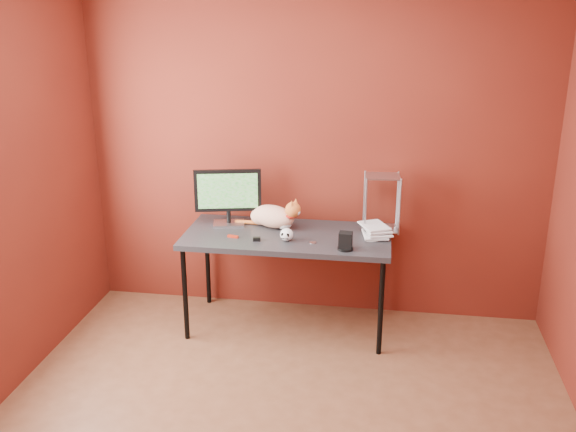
% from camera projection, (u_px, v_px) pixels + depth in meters
% --- Properties ---
extents(room, '(3.52, 3.52, 2.61)m').
position_uv_depth(room, '(275.00, 199.00, 3.14)').
color(room, brown).
rests_on(room, ground).
extents(desk, '(1.50, 0.70, 0.75)m').
position_uv_depth(desk, '(287.00, 240.00, 4.69)').
color(desk, black).
rests_on(desk, ground).
extents(monitor, '(0.49, 0.21, 0.43)m').
position_uv_depth(monitor, '(228.00, 194.00, 4.79)').
color(monitor, '#A4A4A9').
rests_on(monitor, desk).
extents(cat, '(0.52, 0.31, 0.25)m').
position_uv_depth(cat, '(273.00, 216.00, 4.79)').
color(cat, '#D3602C').
rests_on(cat, desk).
extents(skull_mug, '(0.09, 0.09, 0.09)m').
position_uv_depth(skull_mug, '(287.00, 235.00, 4.53)').
color(skull_mug, white).
rests_on(skull_mug, desk).
extents(speaker, '(0.11, 0.11, 0.12)m').
position_uv_depth(speaker, '(345.00, 242.00, 4.36)').
color(speaker, black).
rests_on(speaker, desk).
extents(book_stack, '(0.26, 0.28, 0.92)m').
position_uv_depth(book_stack, '(367.00, 174.00, 4.49)').
color(book_stack, beige).
rests_on(book_stack, desk).
extents(wire_rack, '(0.26, 0.22, 0.42)m').
position_uv_depth(wire_rack, '(382.00, 203.00, 4.69)').
color(wire_rack, '#A4A4A9').
rests_on(wire_rack, desk).
extents(pocket_knife, '(0.08, 0.04, 0.02)m').
position_uv_depth(pocket_knife, '(233.00, 236.00, 4.60)').
color(pocket_knife, '#9F1E0C').
rests_on(pocket_knife, desk).
extents(black_gadget, '(0.06, 0.04, 0.03)m').
position_uv_depth(black_gadget, '(257.00, 239.00, 4.54)').
color(black_gadget, black).
rests_on(black_gadget, desk).
extents(washer, '(0.05, 0.05, 0.00)m').
position_uv_depth(washer, '(313.00, 243.00, 4.50)').
color(washer, '#A4A4A9').
rests_on(washer, desk).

